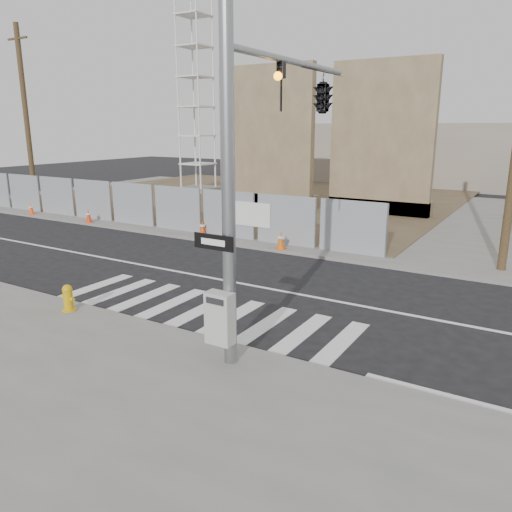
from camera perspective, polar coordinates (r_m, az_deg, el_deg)
The scene contains 13 objects.
ground at distance 15.45m, azimuth -0.67°, elevation -3.36°, with size 100.00×100.00×0.00m, color black.
sidewalk_far at distance 28.00m, azimuth 14.61°, elevation 4.46°, with size 50.00×20.00×0.12m, color slate.
signal_pole at distance 11.69m, azimuth 4.56°, elevation 14.64°, with size 0.96×5.87×7.00m.
chain_link_fence at distance 25.18m, azimuth -14.25°, elevation 5.83°, with size 24.60×0.04×2.00m, color gray.
concrete_wall_left at distance 29.55m, azimuth 1.13°, elevation 11.91°, with size 6.00×1.30×8.00m.
concrete_wall_right at distance 27.86m, azimuth 14.10°, elevation 11.32°, with size 5.50×1.30×8.00m.
crane_tower at distance 37.49m, azimuth -6.99°, elevation 21.02°, with size 2.60×2.60×18.15m.
utility_pole_left at distance 31.41m, azimuth -24.77°, elevation 14.11°, with size 1.60×0.28×10.00m.
fire_hydrant at distance 13.83m, azimuth -20.69°, elevation -4.48°, with size 0.43×0.38×0.70m.
traffic_cone_a at distance 29.86m, azimuth -24.30°, elevation 4.96°, with size 0.36×0.36×0.63m.
traffic_cone_b at distance 26.29m, azimuth -18.58°, elevation 4.37°, with size 0.41×0.41×0.65m.
traffic_cone_c at distance 22.19m, azimuth -6.14°, elevation 3.24°, with size 0.37×0.37×0.63m.
traffic_cone_d at distance 19.44m, azimuth 2.86°, elevation 1.83°, with size 0.44×0.44×0.72m.
Camera 1 is at (7.74, -12.50, 4.76)m, focal length 35.00 mm.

